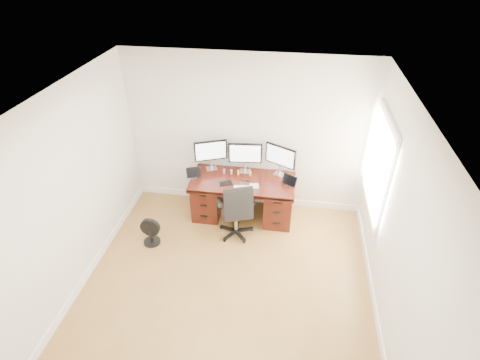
# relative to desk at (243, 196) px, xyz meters

# --- Properties ---
(ground) EXTENTS (4.50, 4.50, 0.00)m
(ground) POSITION_rel_desk_xyz_m (0.00, -1.83, -0.40)
(ground) COLOR olive
(ground) RESTS_ON ground
(back_wall) EXTENTS (4.00, 0.10, 2.70)m
(back_wall) POSITION_rel_desk_xyz_m (0.00, 0.42, 0.95)
(back_wall) COLOR silver
(back_wall) RESTS_ON ground
(right_wall) EXTENTS (0.10, 4.50, 2.70)m
(right_wall) POSITION_rel_desk_xyz_m (2.00, -1.72, 0.95)
(right_wall) COLOR silver
(right_wall) RESTS_ON ground
(desk) EXTENTS (1.70, 0.80, 0.75)m
(desk) POSITION_rel_desk_xyz_m (0.00, 0.00, 0.00)
(desk) COLOR #3D130C
(desk) RESTS_ON ground
(office_chair) EXTENTS (0.70, 0.70, 1.02)m
(office_chair) POSITION_rel_desk_xyz_m (-0.03, -0.53, -0.07)
(office_chair) COLOR black
(office_chair) RESTS_ON ground
(floor_fan) EXTENTS (0.31, 0.27, 0.46)m
(floor_fan) POSITION_rel_desk_xyz_m (-1.33, -0.91, -0.18)
(floor_fan) COLOR black
(floor_fan) RESTS_ON ground
(monitor_left) EXTENTS (0.52, 0.24, 0.53)m
(monitor_left) POSITION_rel_desk_xyz_m (-0.58, 0.24, 0.68)
(monitor_left) COLOR silver
(monitor_left) RESTS_ON desk
(monitor_center) EXTENTS (0.55, 0.16, 0.53)m
(monitor_center) POSITION_rel_desk_xyz_m (0.00, 0.24, 0.68)
(monitor_center) COLOR silver
(monitor_center) RESTS_ON desk
(monitor_right) EXTENTS (0.50, 0.29, 0.53)m
(monitor_right) POSITION_rel_desk_xyz_m (0.58, 0.24, 0.68)
(monitor_right) COLOR silver
(monitor_right) RESTS_ON desk
(tablet_left) EXTENTS (0.25, 0.15, 0.19)m
(tablet_left) POSITION_rel_desk_xyz_m (-0.81, -0.08, 0.43)
(tablet_left) COLOR silver
(tablet_left) RESTS_ON desk
(tablet_right) EXTENTS (0.24, 0.17, 0.19)m
(tablet_right) POSITION_rel_desk_xyz_m (0.76, -0.08, 0.43)
(tablet_right) COLOR silver
(tablet_right) RESTS_ON desk
(keyboard) EXTENTS (0.29, 0.14, 0.01)m
(keyboard) POSITION_rel_desk_xyz_m (0.03, -0.26, 0.36)
(keyboard) COLOR silver
(keyboard) RESTS_ON desk
(trackpad) EXTENTS (0.17, 0.17, 0.01)m
(trackpad) POSITION_rel_desk_xyz_m (0.21, -0.18, 0.35)
(trackpad) COLOR #B6B9BD
(trackpad) RESTS_ON desk
(drawing_tablet) EXTENTS (0.24, 0.20, 0.01)m
(drawing_tablet) POSITION_rel_desk_xyz_m (-0.26, -0.17, 0.35)
(drawing_tablet) COLOR black
(drawing_tablet) RESTS_ON desk
(phone) EXTENTS (0.12, 0.07, 0.01)m
(phone) POSITION_rel_desk_xyz_m (0.05, -0.02, 0.35)
(phone) COLOR black
(phone) RESTS_ON desk
(figurine_purple) EXTENTS (0.04, 0.04, 0.09)m
(figurine_purple) POSITION_rel_desk_xyz_m (-0.34, 0.12, 0.40)
(figurine_purple) COLOR #9B76DB
(figurine_purple) RESTS_ON desk
(figurine_blue) EXTENTS (0.04, 0.04, 0.09)m
(figurine_blue) POSITION_rel_desk_xyz_m (-0.21, 0.12, 0.40)
(figurine_blue) COLOR #5AAEE5
(figurine_blue) RESTS_ON desk
(figurine_orange) EXTENTS (0.04, 0.04, 0.09)m
(figurine_orange) POSITION_rel_desk_xyz_m (-0.10, 0.12, 0.40)
(figurine_orange) COLOR #FB863E
(figurine_orange) RESTS_ON desk
(figurine_yellow) EXTENTS (0.04, 0.04, 0.09)m
(figurine_yellow) POSITION_rel_desk_xyz_m (0.10, 0.12, 0.40)
(figurine_yellow) COLOR #CFC461
(figurine_yellow) RESTS_ON desk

